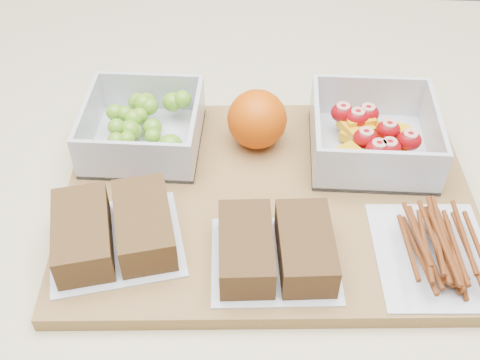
{
  "coord_description": "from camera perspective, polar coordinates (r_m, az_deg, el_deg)",
  "views": [
    {
      "loc": [
        0.02,
        -0.44,
        1.36
      ],
      "look_at": [
        -0.01,
        -0.0,
        0.93
      ],
      "focal_mm": 45.0,
      "sensor_mm": 36.0,
      "label": 1
    }
  ],
  "objects": [
    {
      "name": "sandwich_bag_center",
      "position": [
        0.55,
        3.4,
        -6.52
      ],
      "size": [
        0.13,
        0.11,
        0.04
      ],
      "color": "silver",
      "rests_on": "cutting_board"
    },
    {
      "name": "cutting_board",
      "position": [
        0.63,
        2.73,
        -1.82
      ],
      "size": [
        0.44,
        0.33,
        0.02
      ],
      "primitive_type": "cube",
      "rotation": [
        0.0,
        0.0,
        0.07
      ],
      "color": "olive",
      "rests_on": "counter"
    },
    {
      "name": "sandwich_bag_left",
      "position": [
        0.58,
        -11.89,
        -4.67
      ],
      "size": [
        0.15,
        0.14,
        0.04
      ],
      "color": "silver",
      "rests_on": "cutting_board"
    },
    {
      "name": "fruit_container",
      "position": [
        0.67,
        12.44,
        4.01
      ],
      "size": [
        0.13,
        0.13,
        0.06
      ],
      "color": "silver",
      "rests_on": "cutting_board"
    },
    {
      "name": "orange",
      "position": [
        0.66,
        1.63,
        5.78
      ],
      "size": [
        0.07,
        0.07,
        0.07
      ],
      "primitive_type": "sphere",
      "color": "#D14E04",
      "rests_on": "cutting_board"
    },
    {
      "name": "grape_container",
      "position": [
        0.67,
        -9.03,
        5.01
      ],
      "size": [
        0.12,
        0.12,
        0.05
      ],
      "color": "silver",
      "rests_on": "cutting_board"
    },
    {
      "name": "pretzel_bag",
      "position": [
        0.58,
        18.03,
        -5.98
      ],
      "size": [
        0.11,
        0.13,
        0.03
      ],
      "color": "silver",
      "rests_on": "cutting_board"
    }
  ]
}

